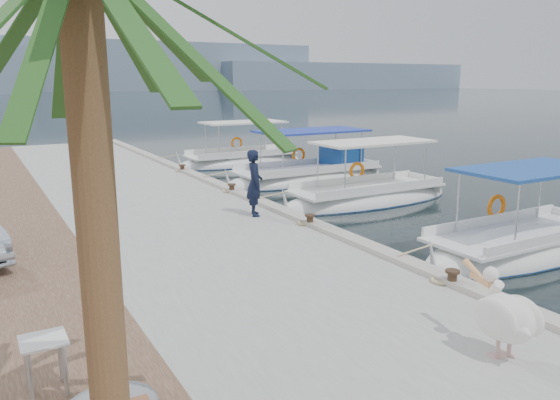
% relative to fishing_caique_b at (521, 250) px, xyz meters
% --- Properties ---
extents(ground, '(400.00, 400.00, 0.00)m').
position_rel_fishing_caique_b_xyz_m(ground, '(-3.83, 1.92, -0.12)').
color(ground, black).
rests_on(ground, ground).
extents(concrete_quay, '(6.00, 40.00, 0.50)m').
position_rel_fishing_caique_b_xyz_m(concrete_quay, '(-6.83, 6.92, 0.13)').
color(concrete_quay, gray).
rests_on(concrete_quay, ground).
extents(quay_curb, '(0.44, 40.00, 0.12)m').
position_rel_fishing_caique_b_xyz_m(quay_curb, '(-4.05, 6.92, 0.44)').
color(quay_curb, '#A59D92').
rests_on(quay_curb, concrete_quay).
extents(distant_hills, '(330.00, 60.00, 18.00)m').
position_rel_fishing_caique_b_xyz_m(distant_hills, '(25.78, 203.41, 7.49)').
color(distant_hills, slate).
rests_on(distant_hills, ground).
extents(fishing_caique_b, '(6.48, 2.32, 2.83)m').
position_rel_fishing_caique_b_xyz_m(fishing_caique_b, '(0.00, 0.00, 0.00)').
color(fishing_caique_b, white).
rests_on(fishing_caique_b, ground).
extents(fishing_caique_c, '(7.15, 2.21, 2.83)m').
position_rel_fishing_caique_b_xyz_m(fishing_caique_c, '(0.33, 6.63, -0.00)').
color(fishing_caique_c, white).
rests_on(fishing_caique_c, ground).
extents(fishing_caique_d, '(7.90, 2.62, 2.83)m').
position_rel_fishing_caique_b_xyz_m(fishing_caique_d, '(0.82, 11.23, 0.06)').
color(fishing_caique_d, white).
rests_on(fishing_caique_d, ground).
extents(fishing_caique_e, '(7.01, 2.38, 2.83)m').
position_rel_fishing_caique_b_xyz_m(fishing_caique_e, '(0.27, 16.97, -0.00)').
color(fishing_caique_e, white).
rests_on(fishing_caique_e, ground).
extents(mooring_bollards, '(0.28, 20.28, 0.33)m').
position_rel_fishing_caique_b_xyz_m(mooring_bollards, '(-4.18, 3.42, 0.57)').
color(mooring_bollards, black).
rests_on(mooring_bollards, concrete_quay).
extents(pelican, '(0.75, 1.56, 1.21)m').
position_rel_fishing_caique_b_xyz_m(pelican, '(-5.60, -3.85, 1.00)').
color(pelican, tan).
rests_on(pelican, concrete_quay).
extents(fisherman, '(0.65, 0.81, 1.91)m').
position_rel_fishing_caique_b_xyz_m(fisherman, '(-4.91, 5.23, 1.33)').
color(fisherman, black).
rests_on(fisherman, concrete_quay).
extents(folding_table, '(0.55, 0.55, 0.73)m').
position_rel_fishing_caique_b_xyz_m(folding_table, '(-11.35, -1.65, 0.90)').
color(folding_table, silver).
rests_on(folding_table, cobblestone_strip).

